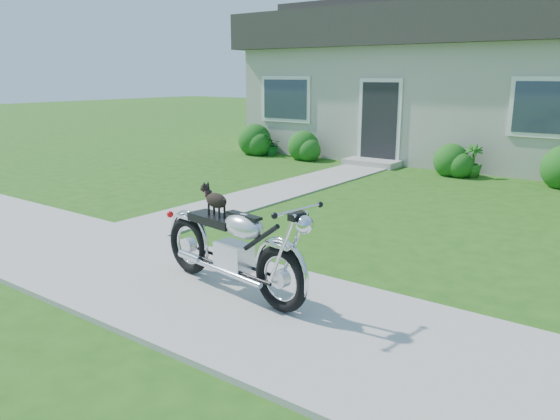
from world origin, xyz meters
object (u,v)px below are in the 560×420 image
at_px(house, 478,79).
at_px(potted_plant_left, 272,145).
at_px(potted_plant_right, 473,161).
at_px(motorcycle_with_dog, 233,247).

distance_m(house, potted_plant_left, 6.08).
bearing_deg(potted_plant_right, motorcycle_with_dog, -88.73).
xyz_separation_m(potted_plant_left, motorcycle_with_dog, (5.94, -8.43, 0.22)).
distance_m(house, motorcycle_with_dog, 12.05).
bearing_deg(house, potted_plant_left, -143.54).
relative_size(potted_plant_left, motorcycle_with_dog, 0.29).
height_order(potted_plant_right, motorcycle_with_dog, motorcycle_with_dog).
distance_m(potted_plant_right, motorcycle_with_dog, 8.44).
distance_m(potted_plant_left, potted_plant_right, 5.75).
distance_m(house, potted_plant_right, 4.03).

